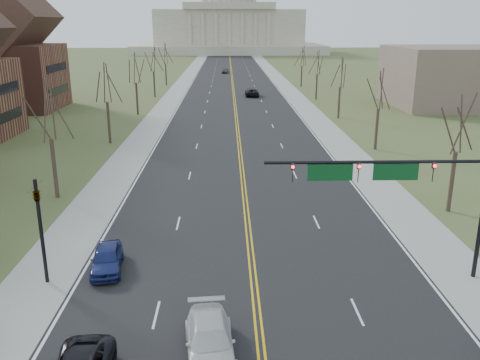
{
  "coord_description": "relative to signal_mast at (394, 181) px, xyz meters",
  "views": [
    {
      "loc": [
        -1.43,
        -12.09,
        13.77
      ],
      "look_at": [
        -0.52,
        22.77,
        3.0
      ],
      "focal_mm": 38.0,
      "sensor_mm": 36.0,
      "label": 1
    }
  ],
  "objects": [
    {
      "name": "road",
      "position": [
        -7.45,
        96.5,
        -5.76
      ],
      "size": [
        20.0,
        380.0,
        0.01
      ],
      "primitive_type": "cube",
      "color": "black",
      "rests_on": "ground"
    },
    {
      "name": "sidewalk_left",
      "position": [
        -19.45,
        96.5,
        -5.75
      ],
      "size": [
        4.0,
        380.0,
        0.03
      ],
      "primitive_type": "cube",
      "color": "gray",
      "rests_on": "ground"
    },
    {
      "name": "sidewalk_right",
      "position": [
        4.55,
        96.5,
        -5.75
      ],
      "size": [
        4.0,
        380.0,
        0.03
      ],
      "primitive_type": "cube",
      "color": "gray",
      "rests_on": "ground"
    },
    {
      "name": "center_line",
      "position": [
        -7.45,
        96.5,
        -5.75
      ],
      "size": [
        0.42,
        380.0,
        0.01
      ],
      "primitive_type": "cube",
      "color": "gold",
      "rests_on": "road"
    },
    {
      "name": "edge_line_left",
      "position": [
        -17.25,
        96.5,
        -5.75
      ],
      "size": [
        0.15,
        380.0,
        0.01
      ],
      "primitive_type": "cube",
      "color": "silver",
      "rests_on": "road"
    },
    {
      "name": "edge_line_right",
      "position": [
        2.35,
        96.5,
        -5.75
      ],
      "size": [
        0.15,
        380.0,
        0.01
      ],
      "primitive_type": "cube",
      "color": "silver",
      "rests_on": "road"
    },
    {
      "name": "capitol",
      "position": [
        -7.45,
        236.41,
        8.44
      ],
      "size": [
        90.0,
        60.0,
        50.0
      ],
      "color": "beige",
      "rests_on": "ground"
    },
    {
      "name": "signal_mast",
      "position": [
        0.0,
        0.0,
        0.0
      ],
      "size": [
        12.12,
        0.44,
        7.2
      ],
      "color": "black",
      "rests_on": "ground"
    },
    {
      "name": "signal_left",
      "position": [
        -18.95,
        0.0,
        -2.05
      ],
      "size": [
        0.32,
        0.36,
        6.0
      ],
      "color": "black",
      "rests_on": "ground"
    },
    {
      "name": "tree_r_0",
      "position": [
        8.05,
        10.5,
        0.79
      ],
      "size": [
        3.74,
        3.74,
        8.5
      ],
      "color": "#33291E",
      "rests_on": "ground"
    },
    {
      "name": "tree_l_0",
      "position": [
        -22.95,
        14.5,
        1.18
      ],
      "size": [
        3.96,
        3.96,
        9.0
      ],
      "color": "#33291E",
      "rests_on": "ground"
    },
    {
      "name": "tree_r_1",
      "position": [
        8.05,
        30.5,
        0.79
      ],
      "size": [
        3.74,
        3.74,
        8.5
      ],
      "color": "#33291E",
      "rests_on": "ground"
    },
    {
      "name": "tree_l_1",
      "position": [
        -22.95,
        34.5,
        1.18
      ],
      "size": [
        3.96,
        3.96,
        9.0
      ],
      "color": "#33291E",
      "rests_on": "ground"
    },
    {
      "name": "tree_r_2",
      "position": [
        8.05,
        50.5,
        0.79
      ],
      "size": [
        3.74,
        3.74,
        8.5
      ],
      "color": "#33291E",
      "rests_on": "ground"
    },
    {
      "name": "tree_l_2",
      "position": [
        -22.95,
        54.5,
        1.18
      ],
      "size": [
        3.96,
        3.96,
        9.0
      ],
      "color": "#33291E",
      "rests_on": "ground"
    },
    {
      "name": "tree_r_3",
      "position": [
        8.05,
        70.5,
        0.79
      ],
      "size": [
        3.74,
        3.74,
        8.5
      ],
      "color": "#33291E",
      "rests_on": "ground"
    },
    {
      "name": "tree_l_3",
      "position": [
        -22.95,
        74.5,
        1.18
      ],
      "size": [
        3.96,
        3.96,
        9.0
      ],
      "color": "#33291E",
      "rests_on": "ground"
    },
    {
      "name": "tree_r_4",
      "position": [
        8.05,
        90.5,
        0.79
      ],
      "size": [
        3.74,
        3.74,
        8.5
      ],
      "color": "#33291E",
      "rests_on": "ground"
    },
    {
      "name": "tree_l_4",
      "position": [
        -22.95,
        94.5,
        1.18
      ],
      "size": [
        3.96,
        3.96,
        9.0
      ],
      "color": "#33291E",
      "rests_on": "ground"
    },
    {
      "name": "bldg_left_far",
      "position": [
        -45.44,
        60.5,
        3.78
      ],
      "size": [
        17.1,
        14.28,
        23.25
      ],
      "color": "brown",
      "rests_on": "ground"
    },
    {
      "name": "bldg_right_mass",
      "position": [
        32.55,
        62.5,
        -0.76
      ],
      "size": [
        25.0,
        20.0,
        10.0
      ],
      "primitive_type": "cube",
      "color": "#725F51",
      "rests_on": "ground"
    },
    {
      "name": "car_sb_inner_second",
      "position": [
        -9.68,
        -6.82,
        -5.01
      ],
      "size": [
        2.56,
        5.3,
        1.49
      ],
      "primitive_type": "imported",
      "rotation": [
        0.0,
        0.0,
        0.1
      ],
      "color": "silver",
      "rests_on": "road"
    },
    {
      "name": "car_sb_outer_second",
      "position": [
        -15.91,
        1.37,
        -5.03
      ],
      "size": [
        2.21,
        4.4,
        1.44
      ],
      "primitive_type": "imported",
      "rotation": [
        0.0,
        0.0,
        0.12
      ],
      "color": "navy",
      "rests_on": "road"
    },
    {
      "name": "car_far_nb",
      "position": [
        -3.91,
        75.21,
        -4.99
      ],
      "size": [
        2.58,
        5.52,
        1.53
      ],
      "primitive_type": "imported",
      "rotation": [
        0.0,
        0.0,
        3.15
      ],
      "color": "black",
      "rests_on": "road"
    },
    {
      "name": "car_far_sb",
      "position": [
        -9.25,
        123.92,
        -5.06
      ],
      "size": [
        2.13,
        4.21,
        1.37
      ],
      "primitive_type": "imported",
      "rotation": [
        0.0,
        0.0,
        -0.13
      ],
      "color": "#414348",
      "rests_on": "road"
    }
  ]
}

